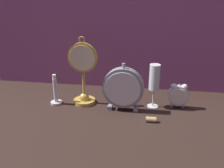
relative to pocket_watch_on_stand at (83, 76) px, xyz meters
name	(u,v)px	position (x,y,z in m)	size (l,w,h in m)	color
ground_plane	(109,114)	(0.14, -0.10, -0.14)	(4.00, 4.00, 0.00)	black
fabric_backdrop_drape	(119,27)	(0.14, 0.23, 0.19)	(1.40, 0.01, 0.65)	#8E4C7F
pocket_watch_on_stand	(83,76)	(0.00, 0.00, 0.00)	(0.14, 0.10, 0.32)	gold
alarm_clock_twin_bell	(178,95)	(0.43, 0.01, -0.07)	(0.09, 0.03, 0.12)	silver
mantel_clock_silver	(123,88)	(0.19, -0.05, -0.03)	(0.18, 0.04, 0.22)	gray
champagne_flute	(154,80)	(0.32, 0.01, -0.01)	(0.05, 0.05, 0.20)	silver
brass_candlestick	(56,94)	(-0.13, -0.03, -0.09)	(0.05, 0.05, 0.15)	silver
wine_cork	(151,119)	(0.32, -0.14, -0.13)	(0.02, 0.02, 0.04)	tan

